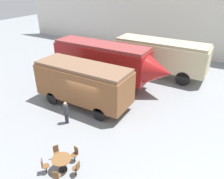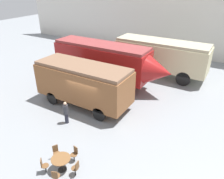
{
  "view_description": "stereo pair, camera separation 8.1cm",
  "coord_description": "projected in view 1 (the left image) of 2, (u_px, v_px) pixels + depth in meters",
  "views": [
    {
      "loc": [
        8.23,
        -10.88,
        8.66
      ],
      "look_at": [
        1.27,
        1.0,
        1.6
      ],
      "focal_mm": 35.0,
      "sensor_mm": 36.0,
      "label": 1
    },
    {
      "loc": [
        8.3,
        -10.84,
        8.66
      ],
      "look_at": [
        1.27,
        1.0,
        1.6
      ],
      "focal_mm": 35.0,
      "sensor_mm": 36.0,
      "label": 2
    }
  ],
  "objects": [
    {
      "name": "cafe_chair_3",
      "position": [
        75.0,
        153.0,
        11.39
      ],
      "size": [
        0.36,
        0.38,
        0.87
      ],
      "rotation": [
        0.0,
        0.0,
        10.8
      ],
      "color": "black",
      "rests_on": "ground_plane"
    },
    {
      "name": "cafe_chair_2",
      "position": [
        77.0,
        168.0,
        10.51
      ],
      "size": [
        0.37,
        0.36,
        0.87
      ],
      "rotation": [
        0.0,
        0.0,
        9.54
      ],
      "color": "black",
      "rests_on": "ground_plane"
    },
    {
      "name": "visitor_person",
      "position": [
        66.0,
        112.0,
        14.23
      ],
      "size": [
        0.34,
        0.34,
        1.59
      ],
      "color": "#262633",
      "rests_on": "ground_plane"
    },
    {
      "name": "backdrop_wall",
      "position": [
        166.0,
        17.0,
        26.16
      ],
      "size": [
        44.0,
        0.15,
        9.0
      ],
      "color": "silver",
      "rests_on": "ground_plane"
    },
    {
      "name": "passenger_coach_vintage",
      "position": [
        161.0,
        55.0,
        20.88
      ],
      "size": [
        8.73,
        2.66,
        3.45
      ],
      "color": "beige",
      "rests_on": "ground_plane"
    },
    {
      "name": "cafe_table_near",
      "position": [
        62.0,
        161.0,
        10.77
      ],
      "size": [
        0.97,
        0.97,
        0.75
      ],
      "color": "black",
      "rests_on": "ground_plane"
    },
    {
      "name": "passenger_coach_wooden",
      "position": [
        83.0,
        82.0,
        15.91
      ],
      "size": [
        7.15,
        2.62,
        3.21
      ],
      "color": "brown",
      "rests_on": "ground_plane"
    },
    {
      "name": "cafe_chair_1",
      "position": [
        56.0,
        176.0,
        10.06
      ],
      "size": [
        0.38,
        0.4,
        0.87
      ],
      "rotation": [
        0.0,
        0.0,
        8.29
      ],
      "color": "black",
      "rests_on": "ground_plane"
    },
    {
      "name": "cafe_chair_4",
      "position": [
        57.0,
        152.0,
        11.47
      ],
      "size": [
        0.4,
        0.39,
        0.87
      ],
      "rotation": [
        0.0,
        0.0,
        12.06
      ],
      "color": "black",
      "rests_on": "ground_plane"
    },
    {
      "name": "streamlined_locomotive",
      "position": [
        109.0,
        61.0,
        18.96
      ],
      "size": [
        10.7,
        2.42,
        3.65
      ],
      "color": "maroon",
      "rests_on": "ground_plane"
    },
    {
      "name": "cafe_chair_0",
      "position": [
        44.0,
        165.0,
        10.65
      ],
      "size": [
        0.4,
        0.4,
        0.87
      ],
      "rotation": [
        0.0,
        0.0,
        7.03
      ],
      "color": "black",
      "rests_on": "ground_plane"
    },
    {
      "name": "ground_plane",
      "position": [
        90.0,
        110.0,
        16.0
      ],
      "size": [
        80.0,
        80.0,
        0.0
      ],
      "primitive_type": "plane",
      "color": "gray"
    }
  ]
}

